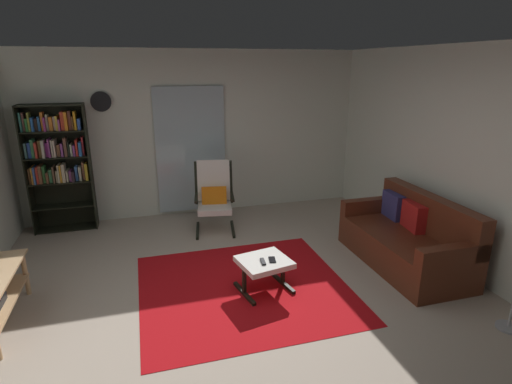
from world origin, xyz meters
TOP-DOWN VIEW (x-y plane):
  - ground_plane at (0.00, 0.00)m, footprint 7.02×7.02m
  - wall_back at (0.00, 2.90)m, footprint 5.60×0.06m
  - wall_right at (2.70, 0.00)m, footprint 0.06×6.00m
  - glass_door_panel at (-0.11, 2.83)m, footprint 1.10×0.01m
  - area_rug at (0.09, 0.26)m, footprint 2.25×2.13m
  - bookshelf_near_tv at (-2.03, 2.67)m, footprint 0.86×0.30m
  - leather_sofa at (2.17, 0.28)m, footprint 0.83×1.73m
  - lounge_armchair at (0.11, 2.04)m, footprint 0.66×0.73m
  - ottoman at (0.29, 0.16)m, footprint 0.60×0.57m
  - tv_remote at (0.26, 0.10)m, footprint 0.05×0.15m
  - cell_phone at (0.37, 0.12)m, footprint 0.09×0.15m
  - wall_clock at (-1.38, 2.82)m, footprint 0.29×0.03m

SIDE VIEW (x-z plane):
  - ground_plane at x=0.00m, z-range 0.00..0.00m
  - area_rug at x=0.09m, z-range 0.00..0.01m
  - ottoman at x=0.29m, z-range 0.12..0.48m
  - leather_sofa at x=2.17m, z-range -0.12..0.74m
  - cell_phone at x=0.37m, z-range 0.37..0.38m
  - tv_remote at x=0.26m, z-range 0.37..0.38m
  - lounge_armchair at x=0.11m, z-range 0.02..1.05m
  - glass_door_panel at x=-0.11m, z-range 0.05..2.05m
  - bookshelf_near_tv at x=-2.03m, z-range 0.14..1.99m
  - wall_back at x=0.00m, z-range 0.00..2.60m
  - wall_right at x=2.70m, z-range 0.00..2.60m
  - wall_clock at x=-1.38m, z-range 1.71..2.00m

